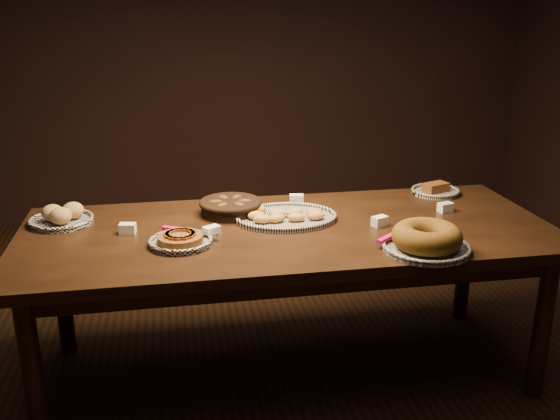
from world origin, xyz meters
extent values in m
plane|color=black|center=(0.00, 0.00, 0.00)|extent=(5.00, 5.00, 0.00)
cube|color=black|center=(0.00, 0.00, 0.72)|extent=(2.40, 1.00, 0.05)
cylinder|color=black|center=(-1.08, -0.38, 0.35)|extent=(0.08, 0.08, 0.70)
cylinder|color=black|center=(1.08, -0.38, 0.35)|extent=(0.08, 0.08, 0.70)
cylinder|color=black|center=(-1.08, 0.38, 0.35)|extent=(0.08, 0.08, 0.70)
cylinder|color=black|center=(1.08, 0.38, 0.35)|extent=(0.08, 0.08, 0.70)
torus|color=white|center=(-0.49, -0.12, 0.77)|extent=(0.27, 0.27, 0.02)
cylinder|color=#4C290F|center=(-0.49, -0.12, 0.78)|extent=(0.22, 0.22, 0.03)
cube|color=#5D2E10|center=(-0.44, -0.11, 0.80)|extent=(0.03, 0.07, 0.01)
cube|color=#5D2E10|center=(-0.45, -0.09, 0.80)|extent=(0.06, 0.06, 0.01)
cube|color=#5D2E10|center=(-0.47, -0.08, 0.80)|extent=(0.07, 0.04, 0.01)
cube|color=#5D2E10|center=(-0.49, -0.07, 0.80)|extent=(0.07, 0.02, 0.01)
cube|color=#5D2E10|center=(-0.51, -0.08, 0.80)|extent=(0.07, 0.05, 0.01)
cube|color=#5D2E10|center=(-0.53, -0.10, 0.80)|extent=(0.05, 0.07, 0.01)
cube|color=#5D2E10|center=(-0.54, -0.12, 0.80)|extent=(0.02, 0.07, 0.01)
cube|color=#5D2E10|center=(-0.53, -0.15, 0.80)|extent=(0.04, 0.07, 0.01)
cube|color=#5D2E10|center=(-0.52, -0.16, 0.80)|extent=(0.06, 0.06, 0.01)
cube|color=#5D2E10|center=(-0.50, -0.17, 0.80)|extent=(0.07, 0.03, 0.01)
cube|color=#5D2E10|center=(-0.47, -0.17, 0.80)|extent=(0.07, 0.04, 0.01)
cube|color=#5D2E10|center=(-0.45, -0.16, 0.80)|extent=(0.06, 0.06, 0.01)
cube|color=#5D2E10|center=(-0.44, -0.14, 0.80)|extent=(0.04, 0.07, 0.01)
cube|color=#EB0B63|center=(-0.51, -0.01, 0.78)|extent=(0.12, 0.08, 0.02)
cube|color=silver|center=(-0.39, -0.07, 0.78)|extent=(0.15, 0.10, 0.00)
torus|color=black|center=(0.01, 0.11, 0.77)|extent=(0.39, 0.39, 0.02)
ellipsoid|color=olive|center=(-0.11, 0.05, 0.78)|extent=(0.09, 0.07, 0.04)
ellipsoid|color=olive|center=(-0.05, 0.05, 0.78)|extent=(0.09, 0.07, 0.04)
ellipsoid|color=olive|center=(0.05, 0.05, 0.78)|extent=(0.08, 0.06, 0.04)
ellipsoid|color=olive|center=(0.14, 0.05, 0.78)|extent=(0.09, 0.06, 0.04)
ellipsoid|color=olive|center=(-0.13, 0.10, 0.78)|extent=(0.09, 0.06, 0.04)
ellipsoid|color=olive|center=(-0.03, 0.12, 0.78)|extent=(0.09, 0.07, 0.04)
ellipsoid|color=olive|center=(0.05, 0.11, 0.78)|extent=(0.09, 0.08, 0.04)
ellipsoid|color=olive|center=(0.14, 0.10, 0.78)|extent=(0.09, 0.07, 0.04)
ellipsoid|color=olive|center=(-0.11, 0.19, 0.78)|extent=(0.09, 0.07, 0.04)
torus|color=black|center=(0.50, -0.37, 0.77)|extent=(0.36, 0.36, 0.02)
torus|color=brown|center=(0.50, -0.37, 0.81)|extent=(0.34, 0.34, 0.10)
cube|color=#EB0B63|center=(0.37, -0.28, 0.78)|extent=(0.11, 0.09, 0.02)
cube|color=silver|center=(0.47, -0.20, 0.78)|extent=(0.14, 0.12, 0.00)
cylinder|color=black|center=(-0.24, 0.24, 0.78)|extent=(0.36, 0.36, 0.07)
torus|color=black|center=(-0.24, 0.24, 0.81)|extent=(0.30, 0.30, 0.02)
ellipsoid|color=black|center=(-0.17, 0.23, 0.80)|extent=(0.10, 0.06, 0.04)
ellipsoid|color=black|center=(-0.20, 0.30, 0.80)|extent=(0.09, 0.10, 0.04)
ellipsoid|color=black|center=(-0.26, 0.30, 0.80)|extent=(0.08, 0.10, 0.04)
ellipsoid|color=black|center=(-0.31, 0.24, 0.80)|extent=(0.09, 0.05, 0.04)
ellipsoid|color=black|center=(-0.28, 0.18, 0.80)|extent=(0.09, 0.10, 0.04)
ellipsoid|color=black|center=(-0.20, 0.18, 0.80)|extent=(0.09, 0.10, 0.04)
torus|color=white|center=(-1.02, 0.24, 0.77)|extent=(0.29, 0.29, 0.02)
ellipsoid|color=#9E7849|center=(-1.06, 0.25, 0.80)|extent=(0.10, 0.10, 0.08)
ellipsoid|color=#9E7849|center=(-0.97, 0.27, 0.80)|extent=(0.10, 0.10, 0.08)
ellipsoid|color=#9E7849|center=(-1.01, 0.20, 0.80)|extent=(0.10, 0.10, 0.08)
torus|color=black|center=(0.87, 0.38, 0.77)|extent=(0.25, 0.25, 0.02)
cube|color=#4C290F|center=(0.87, 0.38, 0.79)|extent=(0.15, 0.12, 0.05)
cube|color=white|center=(-0.35, -0.05, 0.77)|extent=(0.08, 0.07, 0.04)
cube|color=white|center=(0.11, 0.35, 0.77)|extent=(0.08, 0.06, 0.04)
cube|color=white|center=(0.41, -0.05, 0.77)|extent=(0.08, 0.07, 0.04)
cube|color=white|center=(-0.71, 0.06, 0.77)|extent=(0.08, 0.06, 0.04)
cube|color=white|center=(0.79, 0.09, 0.77)|extent=(0.08, 0.06, 0.04)
camera|label=1|loc=(-0.51, -2.60, 1.72)|focal=40.00mm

